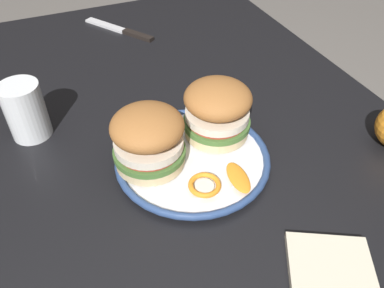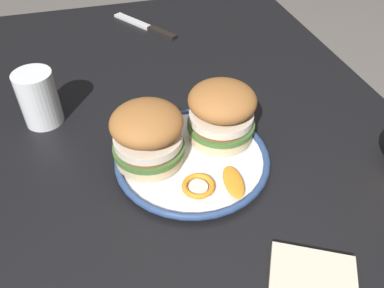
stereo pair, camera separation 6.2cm
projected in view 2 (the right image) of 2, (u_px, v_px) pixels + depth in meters
name	position (u px, v px, depth m)	size (l,w,h in m)	color
dining_table	(197.00, 198.00, 0.73)	(1.40, 0.84, 0.74)	black
dinner_plate	(192.00, 157.00, 0.66)	(0.26, 0.26, 0.02)	white
sandwich_half_left	(148.00, 134.00, 0.61)	(0.13, 0.13, 0.10)	beige
sandwich_half_right	(222.00, 112.00, 0.66)	(0.13, 0.13, 0.10)	beige
orange_peel_curled	(198.00, 186.00, 0.60)	(0.06, 0.06, 0.01)	orange
orange_peel_strip_long	(233.00, 182.00, 0.60)	(0.07, 0.04, 0.01)	orange
drinking_glass	(40.00, 102.00, 0.72)	(0.07, 0.07, 0.10)	white
table_knife	(149.00, 28.00, 1.04)	(0.19, 0.14, 0.01)	silver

